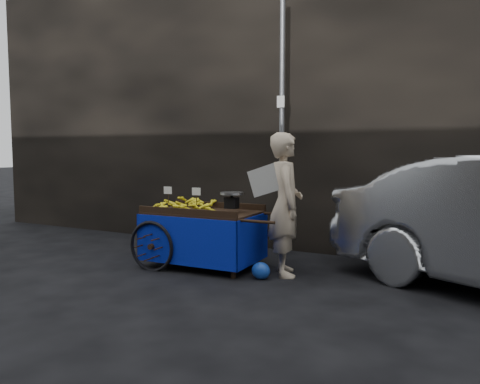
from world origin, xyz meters
The scene contains 6 objects.
ground centered at (0.00, 0.00, 0.00)m, with size 80.00×80.00×0.00m, color black.
building_wall centered at (0.39, 2.60, 2.50)m, with size 13.50×2.00×5.00m.
street_pole centered at (0.30, 1.30, 2.01)m, with size 0.12×0.10×4.00m.
banana_cart centered at (-0.42, 0.04, 0.71)m, with size 2.14×1.10×1.15m.
vendor centered at (0.83, 0.16, 0.94)m, with size 0.90×0.82×1.88m.
plastic_bag centered at (0.64, -0.20, 0.11)m, with size 0.25×0.20×0.22m, color #1640AB.
Camera 1 is at (3.12, -5.53, 1.64)m, focal length 35.00 mm.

